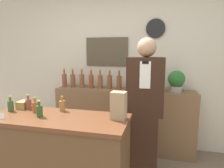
# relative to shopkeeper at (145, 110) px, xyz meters

# --- Properties ---
(back_wall) EXTENTS (5.20, 0.09, 2.70)m
(back_wall) POSITION_rel_shopkeeper_xyz_m (-0.55, 0.86, 0.50)
(back_wall) COLOR beige
(back_wall) RESTS_ON ground_plane
(back_shelf) EXTENTS (2.15, 0.37, 0.97)m
(back_shelf) POSITION_rel_shopkeeper_xyz_m (-0.38, 0.61, -0.37)
(back_shelf) COLOR brown
(back_shelf) RESTS_ON ground_plane
(display_counter) EXTENTS (1.43, 0.57, 0.91)m
(display_counter) POSITION_rel_shopkeeper_xyz_m (-0.82, -0.64, -0.40)
(display_counter) COLOR brown
(display_counter) RESTS_ON ground_plane
(shopkeeper) EXTENTS (0.43, 0.27, 1.72)m
(shopkeeper) POSITION_rel_shopkeeper_xyz_m (0.00, 0.00, 0.00)
(shopkeeper) COLOR #331E14
(shopkeeper) RESTS_ON ground_plane
(potted_plant) EXTENTS (0.24, 0.24, 0.32)m
(potted_plant) POSITION_rel_shopkeeper_xyz_m (0.39, 0.58, 0.29)
(potted_plant) COLOR #9E998E
(potted_plant) RESTS_ON back_shelf
(paper_bag) EXTENTS (0.15, 0.13, 0.27)m
(paper_bag) POSITION_rel_shopkeeper_xyz_m (-0.21, -0.55, 0.19)
(paper_bag) COLOR tan
(paper_bag) RESTS_ON display_counter
(price_card_left) EXTENTS (0.09, 0.02, 0.06)m
(price_card_left) POSITION_rel_shopkeeper_xyz_m (-1.33, -0.82, 0.08)
(price_card_left) COLOR white
(price_card_left) RESTS_ON display_counter
(gift_box) EXTENTS (0.11, 0.14, 0.08)m
(gift_box) POSITION_rel_shopkeeper_xyz_m (-1.36, -0.45, 0.10)
(gift_box) COLOR tan
(gift_box) RESTS_ON display_counter
(counter_bottle_0) EXTENTS (0.06, 0.06, 0.17)m
(counter_bottle_0) POSITION_rel_shopkeeper_xyz_m (-1.42, -0.58, 0.12)
(counter_bottle_0) COLOR #37592C
(counter_bottle_0) RESTS_ON display_counter
(counter_bottle_1) EXTENTS (0.06, 0.06, 0.17)m
(counter_bottle_1) POSITION_rel_shopkeeper_xyz_m (-1.27, -0.47, 0.12)
(counter_bottle_1) COLOR brown
(counter_bottle_1) RESTS_ON display_counter
(counter_bottle_2) EXTENTS (0.06, 0.06, 0.17)m
(counter_bottle_2) POSITION_rel_shopkeeper_xyz_m (-1.13, -0.56, 0.12)
(counter_bottle_2) COLOR #96532C
(counter_bottle_2) RESTS_ON display_counter
(counter_bottle_3) EXTENTS (0.06, 0.06, 0.17)m
(counter_bottle_3) POSITION_rel_shopkeeper_xyz_m (-0.99, -0.68, 0.12)
(counter_bottle_3) COLOR #2F5524
(counter_bottle_3) RESTS_ON display_counter
(counter_bottle_4) EXTENTS (0.06, 0.06, 0.17)m
(counter_bottle_4) POSITION_rel_shopkeeper_xyz_m (-0.87, -0.44, 0.12)
(counter_bottle_4) COLOR #A26E37
(counter_bottle_4) RESTS_ON display_counter
(shelf_bottle_0) EXTENTS (0.08, 0.08, 0.31)m
(shelf_bottle_0) POSITION_rel_shopkeeper_xyz_m (-1.37, 0.60, 0.23)
(shelf_bottle_0) COLOR brown
(shelf_bottle_0) RESTS_ON back_shelf
(shelf_bottle_1) EXTENTS (0.08, 0.08, 0.31)m
(shelf_bottle_1) POSITION_rel_shopkeeper_xyz_m (-1.22, 0.60, 0.23)
(shelf_bottle_1) COLOR brown
(shelf_bottle_1) RESTS_ON back_shelf
(shelf_bottle_2) EXTENTS (0.08, 0.08, 0.31)m
(shelf_bottle_2) POSITION_rel_shopkeeper_xyz_m (-1.06, 0.60, 0.23)
(shelf_bottle_2) COLOR brown
(shelf_bottle_2) RESTS_ON back_shelf
(shelf_bottle_3) EXTENTS (0.08, 0.08, 0.31)m
(shelf_bottle_3) POSITION_rel_shopkeeper_xyz_m (-0.91, 0.62, 0.23)
(shelf_bottle_3) COLOR brown
(shelf_bottle_3) RESTS_ON back_shelf
(shelf_bottle_4) EXTENTS (0.08, 0.08, 0.31)m
(shelf_bottle_4) POSITION_rel_shopkeeper_xyz_m (-0.76, 0.60, 0.23)
(shelf_bottle_4) COLOR brown
(shelf_bottle_4) RESTS_ON back_shelf
(shelf_bottle_5) EXTENTS (0.08, 0.08, 0.31)m
(shelf_bottle_5) POSITION_rel_shopkeeper_xyz_m (-0.60, 0.60, 0.23)
(shelf_bottle_5) COLOR brown
(shelf_bottle_5) RESTS_ON back_shelf
(shelf_bottle_6) EXTENTS (0.08, 0.08, 0.31)m
(shelf_bottle_6) POSITION_rel_shopkeeper_xyz_m (-0.45, 0.59, 0.23)
(shelf_bottle_6) COLOR brown
(shelf_bottle_6) RESTS_ON back_shelf
(shelf_bottle_7) EXTENTS (0.08, 0.08, 0.31)m
(shelf_bottle_7) POSITION_rel_shopkeeper_xyz_m (-0.29, 0.63, 0.23)
(shelf_bottle_7) COLOR brown
(shelf_bottle_7) RESTS_ON back_shelf
(shelf_bottle_8) EXTENTS (0.08, 0.08, 0.31)m
(shelf_bottle_8) POSITION_rel_shopkeeper_xyz_m (-0.14, 0.63, 0.23)
(shelf_bottle_8) COLOR brown
(shelf_bottle_8) RESTS_ON back_shelf
(shelf_bottle_9) EXTENTS (0.08, 0.08, 0.31)m
(shelf_bottle_9) POSITION_rel_shopkeeper_xyz_m (0.01, 0.60, 0.23)
(shelf_bottle_9) COLOR brown
(shelf_bottle_9) RESTS_ON back_shelf
(shelf_bottle_10) EXTENTS (0.08, 0.08, 0.31)m
(shelf_bottle_10) POSITION_rel_shopkeeper_xyz_m (0.17, 0.61, 0.23)
(shelf_bottle_10) COLOR brown
(shelf_bottle_10) RESTS_ON back_shelf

